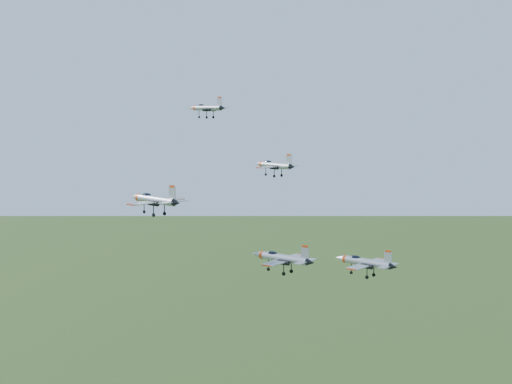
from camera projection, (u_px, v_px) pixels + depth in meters
The scene contains 5 objects.
jet_lead at pixel (207, 108), 148.41m from camera, with size 10.67×8.83×2.85m.
jet_left_high at pixel (274, 165), 130.39m from camera, with size 10.40×8.71×2.79m.
jet_right_high at pixel (154, 199), 110.66m from camera, with size 12.02×9.97×3.21m.
jet_left_low at pixel (365, 262), 116.81m from camera, with size 11.86×9.77×3.17m.
jet_right_low at pixel (282, 258), 104.46m from camera, with size 11.07×9.11×2.97m.
Camera 1 is at (73.59, -99.60, 155.61)m, focal length 50.00 mm.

